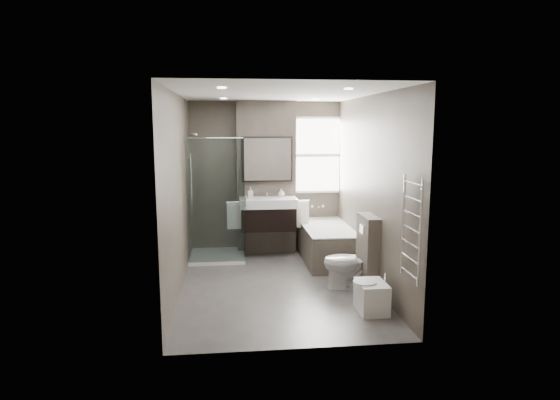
{
  "coord_description": "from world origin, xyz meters",
  "views": [
    {
      "loc": [
        -0.64,
        -6.2,
        2.19
      ],
      "look_at": [
        0.06,
        0.15,
        1.17
      ],
      "focal_mm": 30.0,
      "sensor_mm": 36.0,
      "label": 1
    }
  ],
  "objects": [
    {
      "name": "cistern_box",
      "position": [
        1.21,
        -0.25,
        0.5
      ],
      "size": [
        0.19,
        0.55,
        1.0
      ],
      "color": "#4D463D",
      "rests_on": "ground"
    },
    {
      "name": "window",
      "position": [
        0.9,
        1.88,
        1.68
      ],
      "size": [
        0.98,
        0.06,
        1.33
      ],
      "color": "white",
      "rests_on": "room"
    },
    {
      "name": "soap_bottle_a",
      "position": [
        -0.29,
        1.41,
        1.09
      ],
      "size": [
        0.08,
        0.09,
        0.19
      ],
      "primitive_type": "imported",
      "color": "white",
      "rests_on": "vanity"
    },
    {
      "name": "bathtub",
      "position": [
        0.92,
        1.1,
        0.32
      ],
      "size": [
        0.75,
        1.6,
        0.57
      ],
      "color": "#4D463D",
      "rests_on": "ground"
    },
    {
      "name": "soap_bottle_b",
      "position": [
        0.24,
        1.55,
        1.07
      ],
      "size": [
        0.11,
        0.11,
        0.14
      ],
      "primitive_type": "imported",
      "color": "white",
      "rests_on": "vanity"
    },
    {
      "name": "towel_left",
      "position": [
        -0.56,
        1.4,
        0.72
      ],
      "size": [
        0.24,
        0.06,
        0.44
      ],
      "primitive_type": "cube",
      "color": "white",
      "rests_on": "vanity_pier"
    },
    {
      "name": "vanity_pier",
      "position": [
        0.0,
        1.77,
        1.3
      ],
      "size": [
        1.0,
        0.25,
        2.6
      ],
      "primitive_type": "cube",
      "color": "#4D463D",
      "rests_on": "ground"
    },
    {
      "name": "mirror_cabinet",
      "position": [
        0.0,
        1.61,
        1.63
      ],
      "size": [
        0.86,
        0.08,
        0.76
      ],
      "color": "black",
      "rests_on": "vanity_pier"
    },
    {
      "name": "room",
      "position": [
        0.0,
        0.0,
        1.3
      ],
      "size": [
        2.7,
        3.9,
        2.7
      ],
      "color": "#4A4744",
      "rests_on": "ground"
    },
    {
      "name": "vanity",
      "position": [
        0.0,
        1.43,
        0.74
      ],
      "size": [
        0.95,
        0.47,
        0.66
      ],
      "color": "black",
      "rests_on": "vanity_pier"
    },
    {
      "name": "towel_radiator",
      "position": [
        1.25,
        -1.6,
        1.12
      ],
      "size": [
        0.03,
        0.49,
        1.1
      ],
      "color": "silver",
      "rests_on": "room"
    },
    {
      "name": "shower_enclosure",
      "position": [
        -0.75,
        1.35,
        0.49
      ],
      "size": [
        0.9,
        0.9,
        2.0
      ],
      "color": "white",
      "rests_on": "ground"
    },
    {
      "name": "toilet",
      "position": [
        0.97,
        -0.23,
        0.36
      ],
      "size": [
        0.76,
        0.5,
        0.72
      ],
      "primitive_type": "imported",
      "rotation": [
        0.0,
        0.0,
        -1.72
      ],
      "color": "white",
      "rests_on": "ground"
    },
    {
      "name": "bidet",
      "position": [
        1.01,
        -1.06,
        0.19
      ],
      "size": [
        0.4,
        0.45,
        0.47
      ],
      "color": "white",
      "rests_on": "ground"
    },
    {
      "name": "towel_right",
      "position": [
        0.56,
        1.4,
        0.72
      ],
      "size": [
        0.24,
        0.06,
        0.44
      ],
      "primitive_type": "cube",
      "color": "white",
      "rests_on": "vanity_pier"
    }
  ]
}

